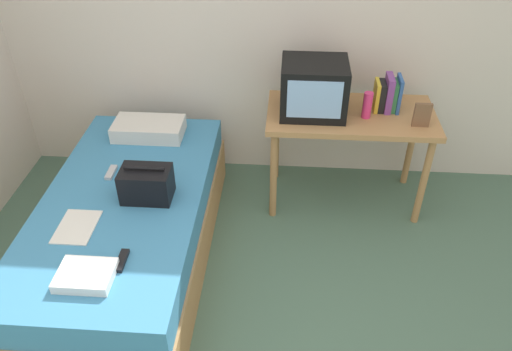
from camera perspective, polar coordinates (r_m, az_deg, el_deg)
The scene contains 13 objects.
wall_back at distance 3.73m, azimuth 1.29°, elevation 18.23°, with size 5.20×0.10×2.60m, color beige.
bed at distance 3.36m, azimuth -14.24°, elevation -5.86°, with size 1.00×2.00×0.53m.
desk at distance 3.61m, azimuth 10.57°, elevation 5.70°, with size 1.16×0.60×0.75m.
tv at distance 3.45m, azimuth 6.55°, elevation 9.82°, with size 0.44×0.39×0.36m.
water_bottle at distance 3.48m, azimuth 12.48°, elevation 7.77°, with size 0.06×0.06×0.18m, color #E53372.
book_row at distance 3.60m, azimuth 14.65°, elevation 8.84°, with size 0.17×0.17×0.25m.
picture_frame at distance 3.47m, azimuth 18.28°, elevation 6.51°, with size 0.11×0.02×0.17m, color brown.
pillow at distance 3.72m, azimuth -12.04°, elevation 5.20°, with size 0.50×0.28×0.11m, color silver.
handbag at distance 3.09m, azimuth -12.29°, elevation -0.93°, with size 0.30×0.20×0.23m.
magazine at distance 3.04m, azimuth -19.62°, elevation -5.49°, with size 0.21×0.29×0.01m, color white.
remote_dark at distance 2.76m, azimuth -14.95°, elevation -9.28°, with size 0.04×0.16×0.02m, color black.
remote_silver at distance 3.40m, azimuth -16.07°, elevation 0.34°, with size 0.04×0.14×0.02m, color #B7B7BC.
folded_towel at distance 2.72m, azimuth -18.72°, elevation -10.65°, with size 0.28×0.22×0.05m, color white.
Camera 1 is at (0.17, -1.55, 2.45)m, focal length 35.36 mm.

